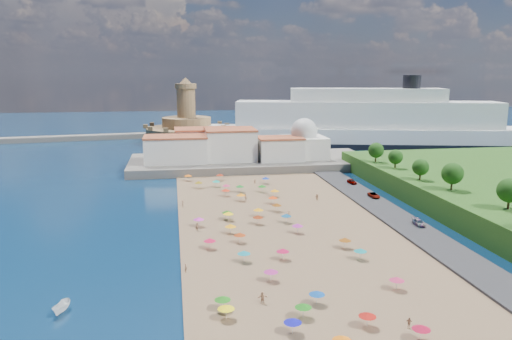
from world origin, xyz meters
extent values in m
plane|color=#071938|center=(0.00, 0.00, 0.00)|extent=(700.00, 700.00, 0.00)
cube|color=#59544C|center=(10.00, 73.00, 1.50)|extent=(90.00, 36.00, 3.00)
cube|color=#59544C|center=(-12.00, 108.00, 1.20)|extent=(18.00, 70.00, 2.40)
cube|color=silver|center=(-18.00, 69.00, 7.50)|extent=(22.00, 14.00, 9.00)
cube|color=silver|center=(2.00, 71.00, 8.50)|extent=(18.00, 16.00, 11.00)
cube|color=silver|center=(20.00, 67.00, 7.00)|extent=(16.00, 12.00, 8.00)
cube|color=silver|center=(-6.00, 83.00, 8.00)|extent=(24.00, 14.00, 10.00)
cube|color=silver|center=(30.00, 71.00, 7.00)|extent=(16.00, 16.00, 8.00)
sphere|color=silver|center=(30.00, 71.00, 13.00)|extent=(10.00, 10.00, 10.00)
cylinder|color=silver|center=(30.00, 71.00, 16.80)|extent=(1.20, 1.20, 1.60)
cylinder|color=#9D7D4E|center=(-12.00, 138.00, 4.00)|extent=(40.00, 40.00, 8.00)
cylinder|color=#9D7D4E|center=(-12.00, 138.00, 10.50)|extent=(24.00, 24.00, 5.00)
cylinder|color=#9D7D4E|center=(-12.00, 138.00, 20.00)|extent=(9.00, 9.00, 14.00)
cylinder|color=#9D7D4E|center=(-12.00, 138.00, 28.20)|extent=(10.40, 10.40, 2.40)
cone|color=#9D7D4E|center=(-12.00, 138.00, 30.90)|extent=(6.00, 6.00, 3.00)
cube|color=black|center=(71.44, 113.62, 1.24)|extent=(154.82, 57.54, 2.47)
cube|color=white|center=(71.44, 113.62, 4.58)|extent=(153.75, 56.92, 9.16)
cube|color=white|center=(71.44, 113.62, 15.27)|extent=(123.09, 45.93, 12.22)
cube|color=white|center=(71.44, 113.62, 24.43)|extent=(72.62, 30.26, 6.11)
cylinder|color=black|center=(91.25, 108.94, 30.54)|extent=(8.14, 8.14, 6.11)
cylinder|color=gray|center=(-12.09, -15.25, 1.25)|extent=(0.07, 0.07, 2.00)
cone|color=#C9103E|center=(-12.09, -15.25, 2.15)|extent=(2.50, 2.50, 0.60)
cylinder|color=gray|center=(2.21, -42.24, 1.25)|extent=(0.07, 0.07, 2.00)
cone|color=#0C469F|center=(2.21, -42.24, 2.15)|extent=(2.50, 2.50, 0.60)
cylinder|color=gray|center=(-11.49, 38.29, 1.25)|extent=(0.07, 0.07, 2.00)
cone|color=#7E650B|center=(-11.49, 38.29, 2.15)|extent=(2.50, 2.50, 0.60)
cylinder|color=gray|center=(-14.33, 49.12, 1.25)|extent=(0.07, 0.07, 2.00)
cone|color=#DD5D09|center=(-14.33, 49.12, 2.15)|extent=(2.50, 2.50, 0.60)
cylinder|color=gray|center=(7.17, -50.08, 1.25)|extent=(0.07, 0.07, 2.00)
cone|color=#A7140D|center=(7.17, -50.08, 2.15)|extent=(2.50, 2.50, 0.60)
cylinder|color=gray|center=(9.77, 41.00, 1.25)|extent=(0.07, 0.07, 2.00)
cone|color=#0C299E|center=(9.77, 41.00, 2.15)|extent=(2.50, 2.50, 0.60)
cylinder|color=gray|center=(-6.25, 3.26, 1.25)|extent=(0.07, 0.07, 2.00)
cone|color=yellow|center=(-6.25, 3.26, 2.15)|extent=(2.50, 2.50, 0.60)
cylinder|color=gray|center=(-6.90, -6.53, 1.25)|extent=(0.07, 0.07, 2.00)
cone|color=#F89F0B|center=(-6.90, -6.53, 2.15)|extent=(2.50, 2.50, 0.60)
cylinder|color=gray|center=(12.83, -54.58, 1.25)|extent=(0.07, 0.07, 2.00)
cone|color=#A30D2C|center=(12.83, -54.58, 2.15)|extent=(2.50, 2.50, 0.60)
cylinder|color=gray|center=(7.16, 16.51, 1.25)|extent=(0.07, 0.07, 2.00)
cone|color=#FF430B|center=(7.16, 16.51, 2.15)|extent=(2.50, 2.50, 0.60)
cylinder|color=gray|center=(1.08, -23.38, 1.25)|extent=(0.07, 0.07, 2.00)
cone|color=#B60E40|center=(1.08, -23.38, 2.15)|extent=(2.50, 2.50, 0.60)
cylinder|color=gray|center=(6.69, 30.21, 1.25)|extent=(0.07, 0.07, 2.00)
cone|color=#157717|center=(6.69, 30.21, 2.15)|extent=(2.50, 2.50, 0.60)
cylinder|color=gray|center=(15.55, -25.68, 1.25)|extent=(0.07, 0.07, 2.00)
cone|color=#0E7A83|center=(15.55, -25.68, 2.15)|extent=(2.50, 2.50, 0.60)
cylinder|color=gray|center=(16.50, -39.35, 1.25)|extent=(0.07, 0.07, 2.00)
cone|color=#BE2857|center=(16.50, -39.35, 2.15)|extent=(2.50, 2.50, 0.60)
cylinder|color=gray|center=(9.25, 24.16, 1.25)|extent=(0.07, 0.07, 2.00)
cone|color=#FFA40D|center=(9.25, 24.16, 2.15)|extent=(2.50, 2.50, 0.60)
cylinder|color=gray|center=(-5.67, -12.71, 1.25)|extent=(0.07, 0.07, 2.00)
cone|color=#A1350E|center=(-5.67, -12.71, 2.15)|extent=(2.50, 2.50, 0.60)
cylinder|color=gray|center=(-6.32, -23.32, 1.25)|extent=(0.07, 0.07, 2.00)
cone|color=#0F7C91|center=(-6.32, -23.32, 2.15)|extent=(2.50, 2.50, 0.60)
cylinder|color=gray|center=(-3.64, 32.99, 1.25)|extent=(0.07, 0.07, 2.00)
cone|color=#C1295B|center=(-3.64, 32.99, 2.15)|extent=(2.50, 2.50, 0.60)
cone|color=orange|center=(1.60, -55.54, 2.15)|extent=(2.50, 2.50, 0.60)
cylinder|color=gray|center=(-6.12, 39.19, 1.25)|extent=(0.07, 0.07, 2.00)
cone|color=#119F8A|center=(-6.12, 39.19, 2.15)|extent=(2.50, 2.50, 0.60)
cylinder|color=gray|center=(-3.48, -50.06, 1.25)|extent=(0.07, 0.07, 2.00)
cone|color=#0D0DAB|center=(-3.48, -50.06, 2.15)|extent=(2.50, 2.50, 0.60)
cylinder|color=gray|center=(0.17, -0.72, 1.25)|extent=(0.07, 0.07, 2.00)
cone|color=maroon|center=(0.17, -0.72, 2.15)|extent=(2.50, 2.50, 0.60)
cylinder|color=gray|center=(-0.92, -46.01, 1.25)|extent=(0.07, 0.07, 2.00)
cone|color=#197615|center=(-0.92, -46.01, 2.15)|extent=(2.50, 2.50, 0.60)
cylinder|color=gray|center=(-11.92, -44.60, 1.25)|extent=(0.07, 0.07, 2.00)
cone|color=yellow|center=(-11.92, -44.60, 2.15)|extent=(2.50, 2.50, 0.60)
cylinder|color=gray|center=(-12.14, -41.69, 1.25)|extent=(0.07, 0.07, 2.00)
cone|color=#1D7214|center=(-12.14, -41.69, 2.15)|extent=(2.50, 2.50, 0.60)
cylinder|color=gray|center=(0.20, 31.23, 1.25)|extent=(0.07, 0.07, 2.00)
cone|color=#157820|center=(0.20, 31.23, 2.15)|extent=(2.50, 2.50, 0.60)
cylinder|color=gray|center=(-13.48, -0.09, 1.25)|extent=(0.07, 0.07, 2.00)
cone|color=#C82BB5|center=(-13.48, -0.09, 2.15)|extent=(2.50, 2.50, 0.60)
cylinder|color=gray|center=(14.73, -19.38, 1.25)|extent=(0.07, 0.07, 2.00)
cone|color=#87450C|center=(14.73, -19.38, 2.15)|extent=(2.50, 2.50, 0.60)
cylinder|color=gray|center=(-0.91, 20.86, 1.25)|extent=(0.07, 0.07, 2.00)
cone|color=orange|center=(-0.91, 20.86, 2.15)|extent=(2.50, 2.50, 0.60)
cylinder|color=gray|center=(-4.07, 48.56, 1.25)|extent=(0.07, 0.07, 2.00)
cone|color=#98240D|center=(-4.07, 48.56, 2.15)|extent=(2.50, 2.50, 0.60)
cylinder|color=gray|center=(-3.03, -32.65, 1.25)|extent=(0.07, 0.07, 2.00)
cone|color=#AF2580|center=(-3.03, -32.65, 2.15)|extent=(2.50, 2.50, 0.60)
cylinder|color=gray|center=(6.93, -0.67, 1.25)|extent=(0.07, 0.07, 2.00)
cone|color=navy|center=(6.93, -0.67, 2.15)|extent=(2.50, 2.50, 0.60)
cylinder|color=gray|center=(-4.43, 27.04, 1.25)|extent=(0.07, 0.07, 2.00)
cone|color=red|center=(-4.43, 27.04, 2.15)|extent=(2.50, 2.50, 0.60)
cylinder|color=gray|center=(7.67, -8.53, 1.25)|extent=(0.07, 0.07, 2.00)
cone|color=#A42396|center=(7.67, -8.53, 2.15)|extent=(2.50, 2.50, 0.60)
cylinder|color=gray|center=(-6.48, 4.56, 1.25)|extent=(0.07, 0.07, 2.00)
cone|color=#266912|center=(-6.48, 4.56, 2.15)|extent=(2.50, 2.50, 0.60)
cylinder|color=gray|center=(1.35, 5.47, 1.25)|extent=(0.07, 0.07, 2.00)
cone|color=#FBA40B|center=(1.35, 5.47, 2.15)|extent=(2.50, 2.50, 0.60)
cylinder|color=gray|center=(6.69, 9.03, 1.25)|extent=(0.07, 0.07, 2.00)
cone|color=#7E400B|center=(6.69, 9.03, 2.15)|extent=(2.50, 2.50, 0.60)
imported|color=tan|center=(-5.86, -40.47, 1.18)|extent=(1.75, 0.64, 1.86)
imported|color=tan|center=(-17.16, -26.41, 1.05)|extent=(0.62, 0.70, 1.60)
imported|color=tan|center=(12.77, -51.32, 1.05)|extent=(1.01, 0.81, 1.60)
imported|color=tan|center=(-13.95, -2.98, 1.16)|extent=(1.04, 0.90, 1.82)
imported|color=tan|center=(6.24, 40.37, 1.19)|extent=(1.28, 1.39, 1.88)
imported|color=tan|center=(8.52, 3.33, 1.16)|extent=(0.75, 0.58, 1.83)
imported|color=tan|center=(19.96, 18.30, 1.15)|extent=(1.22, 1.74, 1.81)
imported|color=tan|center=(-16.70, 17.23, 1.18)|extent=(1.07, 1.37, 1.86)
imported|color=tan|center=(0.55, 22.44, 1.13)|extent=(1.01, 1.08, 1.76)
imported|color=white|center=(-35.73, -38.28, 0.82)|extent=(2.73, 4.52, 1.64)
imported|color=gray|center=(36.00, -8.99, 1.36)|extent=(2.18, 4.66, 1.32)
imported|color=gray|center=(36.00, 34.63, 1.42)|extent=(2.21, 4.39, 1.43)
imported|color=gray|center=(36.00, 17.12, 1.35)|extent=(2.25, 4.75, 1.31)
cylinder|color=#382314|center=(52.27, -16.81, 7.48)|extent=(0.50, 0.50, 2.96)
sphere|color=#14380F|center=(52.27, -16.81, 10.14)|extent=(5.33, 5.33, 5.33)
cylinder|color=#382314|center=(49.84, 1.59, 7.51)|extent=(0.50, 0.50, 3.01)
sphere|color=#14380F|center=(49.84, 1.59, 10.22)|extent=(5.42, 5.42, 5.42)
cylinder|color=#382314|center=(47.77, 13.95, 7.27)|extent=(0.50, 0.50, 2.54)
sphere|color=#14380F|center=(47.77, 13.95, 9.55)|extent=(4.57, 4.57, 4.57)
cylinder|color=#382314|center=(48.39, 30.98, 7.25)|extent=(0.50, 0.50, 2.50)
sphere|color=#14380F|center=(48.39, 30.98, 9.50)|extent=(4.49, 4.49, 4.49)
cylinder|color=#382314|center=(46.62, 41.88, 7.40)|extent=(0.50, 0.50, 2.80)
sphere|color=#14380F|center=(46.62, 41.88, 9.92)|extent=(5.04, 5.04, 5.04)
camera|label=1|loc=(-18.54, -110.47, 35.16)|focal=35.00mm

